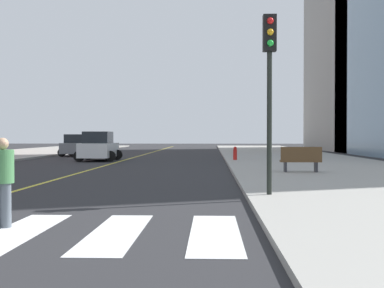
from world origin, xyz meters
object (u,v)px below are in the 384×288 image
car_white_second (99,147)px  traffic_light_near_corner (270,69)px  pedestrian_crossing (3,178)px  park_bench (301,160)px  fire_hydrant (235,153)px  car_gray_third (77,146)px

car_white_second → traffic_light_near_corner: size_ratio=0.93×
car_white_second → pedestrian_crossing: bearing=-82.1°
car_white_second → park_bench: car_white_second is taller
fire_hydrant → car_white_second: bearing=170.8°
car_white_second → traffic_light_near_corner: (9.50, -22.09, 2.64)m
car_white_second → pedestrian_crossing: size_ratio=2.66×
traffic_light_near_corner → car_white_second: bearing=-66.7°
car_white_second → fire_hydrant: size_ratio=5.16×
park_bench → car_gray_third: bearing=37.4°
fire_hydrant → park_bench: bearing=-78.4°
park_bench → pedestrian_crossing: pedestrian_crossing is taller
pedestrian_crossing → car_white_second: bearing=-54.8°
car_gray_third → pedestrian_crossing: size_ratio=2.48×
park_bench → fire_hydrant: size_ratio=2.04×
car_white_second → park_bench: (11.88, -13.16, -0.27)m
car_white_second → car_gray_third: 9.07m
park_bench → fire_hydrant: (-2.38, 11.62, -0.11)m
car_gray_third → fire_hydrant: car_gray_third is taller
car_white_second → traffic_light_near_corner: traffic_light_near_corner is taller
traffic_light_near_corner → park_bench: 9.69m
car_white_second → traffic_light_near_corner: bearing=-67.2°
car_white_second → pedestrian_crossing: car_white_second is taller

